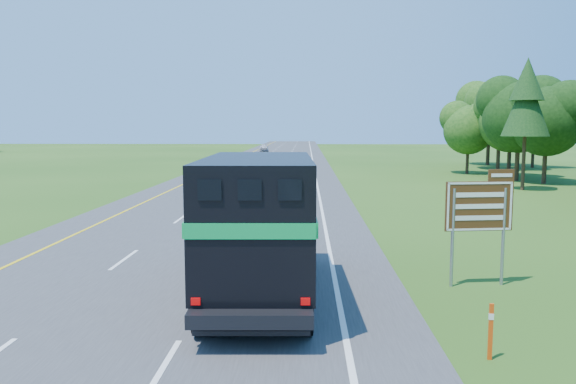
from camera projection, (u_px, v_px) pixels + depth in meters
name	position (u px, v px, depth m)	size (l,w,h in m)	color
road	(262.00, 172.00, 58.52)	(15.00, 260.00, 0.04)	#38383A
lane_markings	(262.00, 172.00, 58.52)	(11.15, 260.00, 0.01)	yellow
horse_truck	(260.00, 222.00, 15.43)	(3.01, 8.86, 3.88)	black
white_suv	(221.00, 167.00, 53.85)	(2.72, 5.89, 1.64)	silver
far_car	(264.00, 148.00, 108.74)	(1.63, 4.06, 1.38)	#B2B3BA
exit_sign	(480.00, 211.00, 16.48)	(2.04, 0.34, 3.48)	gray
delineator	(491.00, 330.00, 11.33)	(0.10, 0.05, 1.17)	#E9410C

